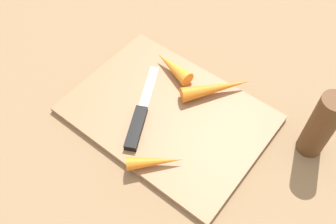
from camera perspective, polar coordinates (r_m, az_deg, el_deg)
name	(u,v)px	position (r m, az deg, el deg)	size (l,w,h in m)	color
ground_plane	(168,116)	(0.69, 0.00, -0.59)	(1.40, 1.40, 0.00)	#8C6D4C
cutting_board	(168,114)	(0.68, 0.00, -0.30)	(0.36, 0.26, 0.01)	#99704C
knife	(138,122)	(0.66, -4.71, -1.57)	(0.11, 0.19, 0.01)	#B7B7BC
carrot_shortest	(173,67)	(0.73, 0.72, 7.10)	(0.03, 0.03, 0.09)	orange
carrot_longest	(216,88)	(0.70, 7.57, 3.71)	(0.03, 0.03, 0.14)	orange
carrot_medium	(155,162)	(0.61, -2.05, -7.78)	(0.02, 0.02, 0.09)	orange
pepper_grinder	(321,126)	(0.64, 22.83, -2.02)	(0.04, 0.04, 0.14)	brown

